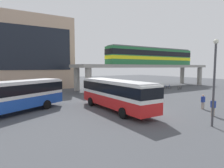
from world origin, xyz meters
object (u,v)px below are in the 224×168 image
bicycle_brown (124,91)px  pedestrian_near_building (203,102)px  bicycle_silver (180,88)px  pedestrian_walking_across (213,108)px  bicycle_blue (167,87)px  train (152,56)px  bus_secondary (13,94)px  bus_main (116,92)px  bicycle_black (160,90)px  station_building (13,53)px

bicycle_brown → pedestrian_near_building: (0.06, -14.65, 0.39)m
bicycle_silver → pedestrian_walking_across: pedestrian_walking_across is taller
bicycle_blue → bicycle_silver: bearing=-52.7°
pedestrian_walking_across → train: bearing=58.8°
bicycle_silver → pedestrian_near_building: size_ratio=1.09×
train → bicycle_blue: bearing=-90.4°
bicycle_silver → bus_secondary: bearing=-171.4°
bicycle_brown → train: bearing=24.3°
bus_main → bicycle_silver: 23.09m
pedestrian_walking_across → bicycle_black: bearing=60.1°
bicycle_black → bicycle_blue: same height
bus_main → bicycle_black: bus_main is taller
station_building → pedestrian_near_building: station_building is taller
station_building → bicycle_black: 30.66m
station_building → train: (27.17, -12.57, -0.42)m
train → bicycle_black: size_ratio=13.75×
train → bicycle_blue: 8.15m
bus_main → pedestrian_near_building: bus_main is taller
train → bus_main: train is taller
bus_secondary → bicycle_black: size_ratio=6.40×
station_building → pedestrian_walking_across: bearing=-68.3°
bus_main → bicycle_blue: 22.58m
bicycle_blue → train: bearing=89.6°
station_building → bicycle_black: (22.30, -19.81, -7.10)m
pedestrian_near_building → bicycle_silver: bearing=45.8°
bus_secondary → bicycle_silver: bus_secondary is taller
train → pedestrian_near_building: bearing=-120.0°
station_building → bicycle_silver: station_building is taller
bus_main → bicycle_brown: bearing=50.3°
bicycle_black → bicycle_blue: (4.83, 2.56, 0.00)m
pedestrian_near_building → pedestrian_walking_across: size_ratio=0.97×
station_building → bus_main: 29.30m
bus_main → pedestrian_near_building: bearing=-28.6°
station_building → bicycle_blue: 32.92m
train → pedestrian_walking_across: size_ratio=14.09×
train → pedestrian_walking_across: (-13.40, -22.10, -6.26)m
bicycle_brown → bicycle_silver: bearing=-6.0°
station_building → train: size_ratio=0.98×
bus_secondary → bicycle_brown: 18.81m
bus_secondary → pedestrian_walking_across: 19.27m
bicycle_brown → station_building: bearing=131.3°
bicycle_blue → pedestrian_near_building: bearing=-127.0°
train → bicycle_black: bearing=-123.9°
bicycle_black → bicycle_blue: size_ratio=0.96×
bus_secondary → train: bearing=21.0°
bus_main → bicycle_brown: (8.35, 10.06, -1.63)m
bicycle_black → pedestrian_walking_across: bearing=-119.9°
pedestrian_near_building → pedestrian_walking_across: bearing=-130.6°
bus_secondary → bicycle_blue: bus_secondary is taller
station_building → bus_main: station_building is taller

